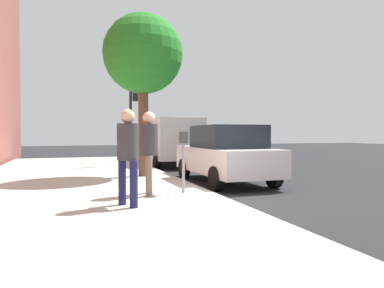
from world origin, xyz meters
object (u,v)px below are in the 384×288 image
(parked_sedan_near, at_px, (225,154))
(pedestrian_bystander, at_px, (128,148))
(pedestrian_at_meter, at_px, (149,145))
(parked_van_far, at_px, (170,139))
(parking_meter, at_px, (183,149))
(traffic_signal, at_px, (133,109))
(street_tree, at_px, (143,55))

(parked_sedan_near, bearing_deg, pedestrian_bystander, 133.62)
(pedestrian_at_meter, relative_size, parked_van_far, 0.35)
(parking_meter, relative_size, parked_sedan_near, 0.32)
(pedestrian_at_meter, distance_m, parked_van_far, 9.22)
(pedestrian_bystander, xyz_separation_m, traffic_signal, (8.73, -1.55, 1.33))
(parked_van_far, relative_size, street_tree, 1.01)
(parking_meter, relative_size, parked_van_far, 0.27)
(parked_van_far, bearing_deg, pedestrian_at_meter, 161.99)
(street_tree, bearing_deg, parked_sedan_near, -120.85)
(parking_meter, bearing_deg, parked_sedan_near, -42.86)
(parked_sedan_near, xyz_separation_m, parked_van_far, (6.57, -0.00, 0.36))
(pedestrian_at_meter, xyz_separation_m, parked_van_far, (8.77, -2.85, -0.01))
(pedestrian_bystander, relative_size, parked_van_far, 0.35)
(parked_sedan_near, xyz_separation_m, street_tree, (1.36, 2.28, 3.14))
(street_tree, height_order, traffic_signal, street_tree)
(pedestrian_at_meter, relative_size, parked_sedan_near, 0.42)
(pedestrian_at_meter, bearing_deg, parked_sedan_near, 49.82)
(pedestrian_at_meter, xyz_separation_m, parked_sedan_near, (2.20, -2.85, -0.37))
(pedestrian_at_meter, height_order, street_tree, street_tree)
(parked_van_far, xyz_separation_m, street_tree, (-5.20, 2.28, 2.78))
(parked_van_far, bearing_deg, street_tree, 156.30)
(traffic_signal, bearing_deg, street_tree, 175.23)
(parked_sedan_near, relative_size, parked_van_far, 0.84)
(parked_van_far, xyz_separation_m, traffic_signal, (-1.16, 1.95, 1.32))
(parked_sedan_near, relative_size, traffic_signal, 1.23)
(parking_meter, relative_size, pedestrian_at_meter, 0.76)
(parking_meter, height_order, pedestrian_at_meter, pedestrian_at_meter)
(street_tree, bearing_deg, pedestrian_at_meter, 170.97)
(pedestrian_bystander, distance_m, parked_sedan_near, 4.84)
(parked_van_far, height_order, traffic_signal, traffic_signal)
(parking_meter, relative_size, street_tree, 0.27)
(traffic_signal, bearing_deg, parking_meter, 179.27)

